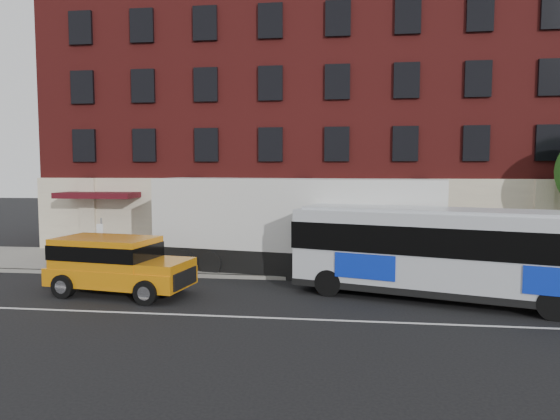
# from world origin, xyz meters

# --- Properties ---
(ground) EXTENTS (120.00, 120.00, 0.00)m
(ground) POSITION_xyz_m (0.00, 0.00, 0.00)
(ground) COLOR black
(ground) RESTS_ON ground
(sidewalk) EXTENTS (60.00, 6.00, 0.15)m
(sidewalk) POSITION_xyz_m (0.00, 9.00, 0.07)
(sidewalk) COLOR gray
(sidewalk) RESTS_ON ground
(kerb) EXTENTS (60.00, 0.25, 0.15)m
(kerb) POSITION_xyz_m (0.00, 6.00, 0.07)
(kerb) COLOR gray
(kerb) RESTS_ON ground
(lane_line) EXTENTS (60.00, 0.12, 0.01)m
(lane_line) POSITION_xyz_m (0.00, 0.50, 0.01)
(lane_line) COLOR beige
(lane_line) RESTS_ON ground
(building) EXTENTS (30.00, 12.10, 15.00)m
(building) POSITION_xyz_m (-0.01, 16.92, 7.58)
(building) COLOR maroon
(building) RESTS_ON sidewalk
(sign_pole) EXTENTS (0.30, 0.20, 2.50)m
(sign_pole) POSITION_xyz_m (-8.50, 6.15, 1.45)
(sign_pole) COLOR gray
(sign_pole) RESTS_ON ground
(city_bus) EXTENTS (12.13, 5.91, 3.26)m
(city_bus) POSITION_xyz_m (6.28, 3.24, 1.80)
(city_bus) COLOR #B5B9C0
(city_bus) RESTS_ON ground
(yellow_suv) EXTENTS (5.67, 3.05, 2.11)m
(yellow_suv) POSITION_xyz_m (-6.31, 2.82, 1.21)
(yellow_suv) COLOR orange
(yellow_suv) RESTS_ON ground
(shipping_container) EXTENTS (12.94, 4.74, 4.23)m
(shipping_container) POSITION_xyz_m (0.02, 7.12, 2.09)
(shipping_container) COLOR black
(shipping_container) RESTS_ON ground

